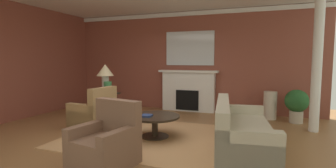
# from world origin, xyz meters

# --- Properties ---
(ground_plane) EXTENTS (9.53, 9.53, 0.00)m
(ground_plane) POSITION_xyz_m (0.00, 0.00, 0.00)
(ground_plane) COLOR olive
(wall_fireplace) EXTENTS (7.93, 0.12, 3.03)m
(wall_fireplace) POSITION_xyz_m (0.00, 3.21, 1.51)
(wall_fireplace) COLOR brown
(wall_fireplace) RESTS_ON ground_plane
(wall_window) EXTENTS (0.12, 6.89, 3.03)m
(wall_window) POSITION_xyz_m (-3.73, 0.30, 1.51)
(wall_window) COLOR brown
(wall_window) RESTS_ON ground_plane
(crown_moulding) EXTENTS (7.93, 0.08, 0.12)m
(crown_moulding) POSITION_xyz_m (0.00, 3.13, 2.95)
(crown_moulding) COLOR white
(area_rug) EXTENTS (3.48, 2.68, 0.01)m
(area_rug) POSITION_xyz_m (0.26, 0.19, 0.01)
(area_rug) COLOR tan
(area_rug) RESTS_ON ground_plane
(fireplace) EXTENTS (1.80, 0.35, 1.25)m
(fireplace) POSITION_xyz_m (0.18, 2.99, 0.59)
(fireplace) COLOR white
(fireplace) RESTS_ON ground_plane
(mantel_mirror) EXTENTS (1.50, 0.04, 1.03)m
(mantel_mirror) POSITION_xyz_m (0.18, 3.12, 1.91)
(mantel_mirror) COLOR silver
(sofa) EXTENTS (1.17, 2.20, 0.85)m
(sofa) POSITION_xyz_m (1.93, 0.03, 0.30)
(sofa) COLOR #BCB299
(sofa) RESTS_ON ground_plane
(armchair_near_window) EXTENTS (0.88, 0.88, 0.95)m
(armchair_near_window) POSITION_xyz_m (-1.34, 0.37, 0.31)
(armchair_near_window) COLOR #9E7A4C
(armchair_near_window) RESTS_ON ground_plane
(armchair_facing_fireplace) EXTENTS (0.94, 0.94, 0.95)m
(armchair_facing_fireplace) POSITION_xyz_m (0.12, -1.32, 0.31)
(armchair_facing_fireplace) COLOR brown
(armchair_facing_fireplace) RESTS_ON ground_plane
(coffee_table) EXTENTS (1.00, 1.00, 0.45)m
(coffee_table) POSITION_xyz_m (0.26, 0.19, 0.34)
(coffee_table) COLOR #2D2319
(coffee_table) RESTS_ON ground_plane
(side_table) EXTENTS (0.56, 0.56, 0.70)m
(side_table) POSITION_xyz_m (-1.55, 1.17, 0.40)
(side_table) COLOR #2D2319
(side_table) RESTS_ON ground_plane
(table_lamp) EXTENTS (0.44, 0.44, 0.75)m
(table_lamp) POSITION_xyz_m (-1.55, 1.17, 1.22)
(table_lamp) COLOR beige
(table_lamp) RESTS_ON side_table
(vase_on_side_table) EXTENTS (0.20, 0.20, 0.32)m
(vase_on_side_table) POSITION_xyz_m (-1.40, 1.05, 0.86)
(vase_on_side_table) COLOR #33703D
(vase_on_side_table) RESTS_ON side_table
(vase_tall_corner) EXTENTS (0.33, 0.33, 0.73)m
(vase_tall_corner) POSITION_xyz_m (2.49, 2.70, 0.37)
(vase_tall_corner) COLOR beige
(vase_tall_corner) RESTS_ON ground_plane
(book_red_cover) EXTENTS (0.20, 0.20, 0.04)m
(book_red_cover) POSITION_xyz_m (0.15, 0.03, 0.47)
(book_red_cover) COLOR navy
(book_red_cover) RESTS_ON coffee_table
(potted_plant) EXTENTS (0.56, 0.56, 0.83)m
(potted_plant) POSITION_xyz_m (3.09, 2.49, 0.49)
(potted_plant) COLOR #BCB29E
(potted_plant) RESTS_ON ground_plane
(column_white) EXTENTS (0.20, 0.20, 3.03)m
(column_white) POSITION_xyz_m (3.36, 1.78, 1.51)
(column_white) COLOR white
(column_white) RESTS_ON ground_plane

